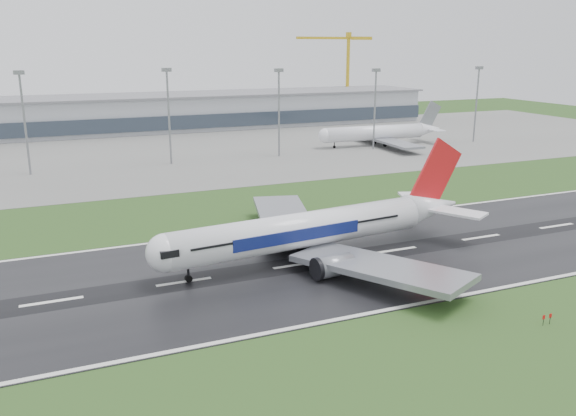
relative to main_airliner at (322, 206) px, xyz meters
name	(u,v)px	position (x,y,z in m)	size (l,w,h in m)	color
ground	(395,251)	(14.18, -2.36, -9.50)	(520.00, 520.00, 0.00)	#244318
runway	(395,250)	(14.18, -2.36, -9.45)	(400.00, 45.00, 0.10)	black
apron	(212,148)	(14.18, 122.64, -9.46)	(400.00, 130.00, 0.08)	slate
terminal	(176,112)	(14.18, 182.64, -2.00)	(240.00, 36.00, 15.00)	#989CA3
main_airliner	(322,206)	(0.00, 0.00, 0.00)	(63.65, 60.62, 18.79)	white
parked_airliner	(379,125)	(75.19, 104.52, -1.60)	(53.31, 49.63, 15.62)	white
tower_crane	(348,75)	(111.16, 197.64, 12.51)	(44.56, 2.43, 44.01)	gold
floodmast_1	(25,126)	(-48.60, 97.64, 5.04)	(0.64, 0.64, 29.08)	gray
floodmast_2	(169,119)	(-6.55, 97.64, 5.12)	(0.64, 0.64, 29.22)	gray
floodmast_3	(279,115)	(31.05, 97.64, 4.77)	(0.64, 0.64, 28.53)	gray
floodmast_4	(375,111)	(68.71, 97.64, 4.51)	(0.64, 0.64, 28.02)	gray
floodmast_5	(476,106)	(114.80, 97.64, 4.60)	(0.64, 0.64, 28.20)	gray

